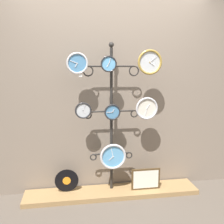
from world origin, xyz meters
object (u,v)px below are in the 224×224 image
at_px(clock_top_right, 150,62).
at_px(display_stand, 111,147).
at_px(vinyl_record, 67,181).
at_px(clock_middle_left, 83,110).
at_px(clock_bottom_center, 113,157).
at_px(clock_middle_right, 147,108).
at_px(picture_frame, 146,179).
at_px(clock_top_left, 77,63).
at_px(clock_middle_center, 112,112).
at_px(clock_top_center, 109,64).

bearing_deg(clock_top_right, display_stand, 165.68).
bearing_deg(vinyl_record, clock_middle_left, -21.46).
height_order(clock_top_right, clock_bottom_center, clock_top_right).
relative_size(clock_middle_left, clock_middle_right, 0.71).
relative_size(clock_middle_right, clock_bottom_center, 0.85).
xyz_separation_m(clock_middle_left, picture_frame, (0.78, -0.01, -0.92)).
bearing_deg(clock_top_left, vinyl_record, 152.87).
bearing_deg(clock_middle_right, clock_top_left, 179.93).
height_order(clock_top_right, clock_middle_right, clock_top_right).
xyz_separation_m(clock_top_left, clock_top_right, (0.84, -0.02, 0.01)).
height_order(display_stand, vinyl_record, display_stand).
bearing_deg(picture_frame, vinyl_record, 174.76).
height_order(clock_middle_center, clock_middle_right, clock_middle_right).
distance_m(clock_top_center, clock_middle_right, 0.71).
bearing_deg(clock_top_left, clock_middle_center, 2.61).
relative_size(clock_top_left, vinyl_record, 0.83).
distance_m(clock_top_right, vinyl_record, 1.78).
xyz_separation_m(clock_middle_right, vinyl_record, (-0.99, 0.09, -0.91)).
height_order(clock_top_center, clock_middle_left, clock_top_center).
distance_m(display_stand, vinyl_record, 0.70).
bearing_deg(clock_top_left, clock_top_center, -0.81).
bearing_deg(clock_middle_center, display_stand, 89.79).
xyz_separation_m(clock_top_left, vinyl_record, (-0.16, 0.08, -1.45)).
bearing_deg(clock_top_left, clock_middle_right, -0.07).
height_order(clock_top_center, clock_middle_right, clock_top_center).
distance_m(clock_top_right, clock_middle_center, 0.74).
height_order(clock_middle_center, clock_bottom_center, clock_middle_center).
height_order(clock_top_left, clock_middle_center, clock_top_left).
bearing_deg(clock_middle_right, clock_top_right, -46.82).
relative_size(clock_top_center, clock_bottom_center, 0.58).
bearing_deg(clock_bottom_center, clock_top_right, -1.71).
relative_size(clock_middle_center, clock_bottom_center, 0.60).
height_order(display_stand, picture_frame, display_stand).
height_order(clock_top_right, clock_middle_center, clock_top_right).
bearing_deg(clock_bottom_center, display_stand, 93.06).
xyz_separation_m(clock_top_center, clock_middle_left, (-0.30, 0.00, -0.54)).
xyz_separation_m(clock_top_left, clock_bottom_center, (0.41, -0.01, -1.13)).
xyz_separation_m(clock_top_right, clock_bottom_center, (-0.43, 0.01, -1.14)).
relative_size(display_stand, vinyl_record, 6.44).
xyz_separation_m(clock_middle_center, clock_bottom_center, (0.01, -0.03, -0.55)).
bearing_deg(clock_top_left, display_stand, 12.86).
height_order(clock_middle_left, picture_frame, clock_middle_left).
distance_m(display_stand, clock_middle_left, 0.62).
bearing_deg(vinyl_record, display_stand, 0.80).
relative_size(clock_top_right, clock_middle_right, 1.07).
height_order(clock_top_left, clock_top_right, clock_top_right).
distance_m(display_stand, clock_bottom_center, 0.13).
bearing_deg(clock_top_left, picture_frame, -0.50).
bearing_deg(clock_middle_center, clock_top_right, -4.96).
relative_size(clock_top_left, clock_bottom_center, 0.75).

